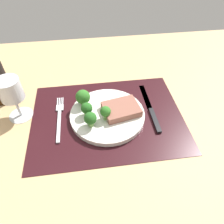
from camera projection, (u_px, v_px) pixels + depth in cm
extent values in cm
cube|color=tan|center=(108.00, 120.00, 67.41)|extent=(140.00, 110.00, 3.00)
cube|color=black|center=(107.00, 117.00, 66.23)|extent=(47.70, 35.56, 0.30)
cylinder|color=silver|center=(107.00, 115.00, 65.55)|extent=(23.51, 23.51, 1.60)
cube|color=#8C5647|center=(121.00, 109.00, 64.53)|extent=(12.36, 10.38, 2.24)
cylinder|color=#6B994C|center=(91.00, 124.00, 60.91)|extent=(1.75, 1.75, 1.50)
sphere|color=#235B1E|center=(90.00, 118.00, 59.24)|extent=(3.71, 3.71, 3.71)
cylinder|color=#6B994C|center=(87.00, 113.00, 64.00)|extent=(1.94, 1.94, 1.47)
sphere|color=#235B1E|center=(87.00, 108.00, 62.40)|extent=(3.50, 3.50, 3.50)
cylinder|color=#6B994C|center=(106.00, 117.00, 62.65)|extent=(1.50, 1.50, 1.81)
sphere|color=#2D6B23|center=(105.00, 111.00, 61.02)|extent=(3.22, 3.22, 3.22)
cylinder|color=#5B8942|center=(84.00, 103.00, 67.31)|extent=(1.76, 1.76, 1.23)
sphere|color=#2D6B23|center=(83.00, 97.00, 65.45)|extent=(4.65, 4.65, 4.65)
cube|color=silver|center=(59.00, 126.00, 63.12)|extent=(1.00, 13.00, 0.50)
cube|color=silver|center=(60.00, 108.00, 68.51)|extent=(2.40, 2.60, 0.40)
cube|color=silver|center=(58.00, 102.00, 70.56)|extent=(0.30, 3.60, 0.35)
cube|color=silver|center=(59.00, 102.00, 70.62)|extent=(0.30, 3.60, 0.35)
cube|color=silver|center=(61.00, 101.00, 70.67)|extent=(0.30, 3.60, 0.35)
cube|color=silver|center=(63.00, 101.00, 70.73)|extent=(0.30, 3.60, 0.35)
cube|color=black|center=(155.00, 120.00, 64.51)|extent=(1.40, 10.00, 0.80)
cube|color=silver|center=(146.00, 96.00, 72.63)|extent=(1.80, 13.00, 0.30)
cylinder|color=silver|center=(21.00, 115.00, 66.75)|extent=(7.48, 7.48, 0.40)
cylinder|color=silver|center=(17.00, 106.00, 64.03)|extent=(0.80, 0.80, 7.17)
cylinder|color=silver|center=(10.00, 89.00, 59.16)|extent=(6.90, 6.90, 6.42)
cylinder|color=#560C19|center=(12.00, 95.00, 60.57)|extent=(6.08, 6.08, 2.48)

